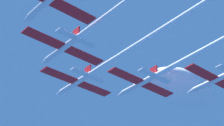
% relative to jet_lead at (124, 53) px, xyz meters
% --- Properties ---
extents(jet_lead, '(21.01, 67.49, 3.48)m').
position_rel_jet_lead_xyz_m(jet_lead, '(0.00, 0.00, 0.00)').
color(jet_lead, white).
extents(jet_left_wing, '(21.01, 71.35, 3.48)m').
position_rel_jet_lead_xyz_m(jet_left_wing, '(-12.26, -13.34, -0.23)').
color(jet_left_wing, white).
extents(jet_right_wing, '(21.01, 74.37, 3.48)m').
position_rel_jet_lead_xyz_m(jet_right_wing, '(12.31, -14.79, -0.67)').
color(jet_right_wing, white).
extents(cloud_wispy, '(28.48, 15.66, 9.97)m').
position_rel_jet_lead_xyz_m(cloud_wispy, '(40.49, 16.52, 11.53)').
color(cloud_wispy, white).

